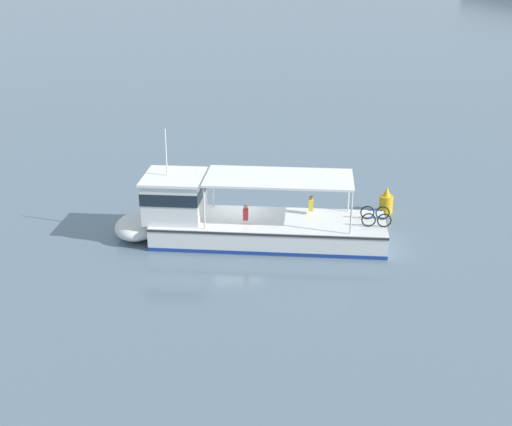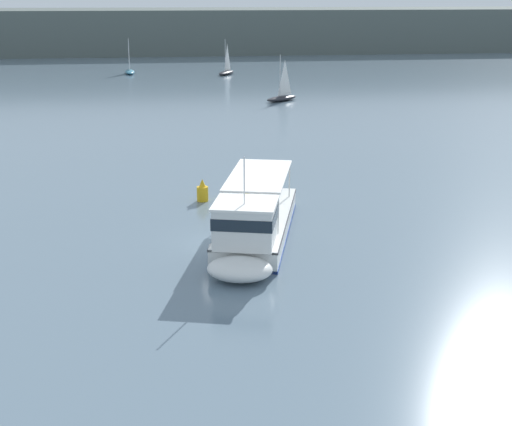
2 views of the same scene
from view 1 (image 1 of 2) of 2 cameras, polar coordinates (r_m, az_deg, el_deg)
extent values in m
plane|color=slate|center=(33.49, -1.69, -1.28)|extent=(400.00, 400.00, 0.00)
cube|color=white|center=(31.87, 1.07, -1.45)|extent=(5.88, 11.26, 1.10)
ellipsoid|color=white|center=(32.85, -9.78, -1.05)|extent=(3.41, 2.89, 1.01)
cube|color=navy|center=(32.06, 1.07, -2.19)|extent=(5.92, 11.27, 0.16)
cube|color=#2D2D33|center=(31.69, 1.08, -0.67)|extent=(5.94, 11.28, 0.10)
cube|color=white|center=(31.89, -6.82, 1.31)|extent=(3.30, 3.21, 1.90)
cube|color=#19232D|center=(31.77, -6.85, 1.87)|extent=(3.37, 3.27, 0.56)
cube|color=white|center=(31.55, -6.90, 3.02)|extent=(3.49, 3.41, 0.12)
cube|color=white|center=(30.90, 1.94, 2.94)|extent=(4.57, 7.23, 0.10)
cylinder|color=silver|center=(30.34, -4.37, 0.40)|extent=(0.08, 0.08, 2.00)
cylinder|color=silver|center=(32.85, -3.62, 2.15)|extent=(0.08, 0.08, 2.00)
cylinder|color=silver|center=(30.01, 7.98, -0.01)|extent=(0.08, 0.08, 2.00)
cylinder|color=silver|center=(32.54, 7.78, 1.79)|extent=(0.08, 0.08, 2.00)
cylinder|color=silver|center=(31.25, -7.54, 5.05)|extent=(0.06, 0.06, 2.20)
sphere|color=white|center=(33.90, -4.45, -0.13)|extent=(0.36, 0.36, 0.36)
sphere|color=white|center=(33.54, 1.12, -0.32)|extent=(0.36, 0.36, 0.36)
sphere|color=white|center=(33.49, 6.42, -0.50)|extent=(0.36, 0.36, 0.36)
torus|color=black|center=(31.16, 9.40, -0.57)|extent=(0.23, 0.65, 0.66)
torus|color=black|center=(31.23, 10.68, -0.61)|extent=(0.23, 0.65, 0.66)
cylinder|color=#1E478C|center=(31.15, 10.06, -0.39)|extent=(0.24, 0.69, 0.06)
torus|color=black|center=(31.99, 9.30, 0.05)|extent=(0.23, 0.65, 0.66)
torus|color=black|center=(32.05, 10.55, 0.00)|extent=(0.23, 0.65, 0.66)
cylinder|color=#1E478C|center=(31.98, 9.94, 0.22)|extent=(0.24, 0.69, 0.06)
cube|color=yellow|center=(32.21, 4.61, 0.68)|extent=(0.37, 0.30, 0.52)
sphere|color=#9E7051|center=(32.08, 4.63, 1.30)|extent=(0.20, 0.20, 0.20)
cube|color=red|center=(31.04, -0.87, -0.10)|extent=(0.37, 0.30, 0.52)
sphere|color=tan|center=(30.90, -0.88, 0.54)|extent=(0.20, 0.20, 0.20)
cylinder|color=gold|center=(35.89, 10.82, 0.74)|extent=(0.70, 0.70, 0.90)
cone|color=gold|center=(35.64, 10.90, 1.78)|extent=(0.42, 0.42, 0.50)
camera|label=2|loc=(44.25, -52.70, 12.51)|focal=49.08mm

